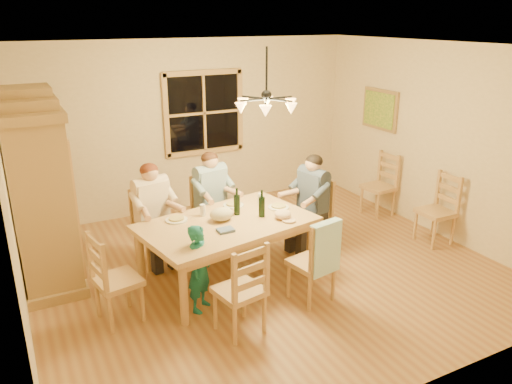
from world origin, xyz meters
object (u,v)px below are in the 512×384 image
chair_end_left (119,293)px  wine_bottle_a (237,201)px  chair_near_right (311,275)px  adult_woman (152,202)px  chandelier (266,104)px  chair_far_left (155,241)px  chair_spare_front (434,222)px  chair_spare_back (378,196)px  chair_end_right (311,229)px  chair_near_left (240,304)px  chair_far_right (212,225)px  child (200,268)px  adult_plaid_man (211,188)px  adult_slate_man (312,191)px  wine_bottle_b (262,203)px  dining_table (227,229)px  armoire (41,196)px

chair_end_left → wine_bottle_a: size_ratio=3.00×
chair_near_right → adult_woman: adult_woman is taller
chandelier → chair_far_left: 2.27m
chair_spare_front → chair_near_right: bearing=102.9°
adult_woman → chair_spare_back: 3.68m
chair_near_right → wine_bottle_a: bearing=104.5°
chair_end_right → adult_woman: size_ratio=1.13×
chandelier → chair_near_left: size_ratio=0.78×
chair_far_left → wine_bottle_a: 1.25m
chair_far_right → child: bearing=52.7°
chair_far_right → chair_end_left: size_ratio=1.00×
chair_spare_front → adult_plaid_man: bearing=66.1°
chair_far_left → adult_slate_man: (1.98, -0.58, 0.54)m
child → chair_spare_front: (3.51, 0.09, -0.19)m
wine_bottle_b → chair_spare_back: size_ratio=0.33×
chair_far_left → adult_slate_man: adult_slate_man is taller
chandelier → chair_far_right: chandelier is taller
adult_woman → child: size_ratio=0.89×
chair_end_left → chair_spare_back: (4.33, 1.09, 0.00)m
chair_near_right → adult_woman: 2.16m
chair_end_right → chair_spare_front: (1.66, -0.60, 0.00)m
chair_near_right → wine_bottle_b: size_ratio=3.00×
adult_woman → adult_slate_man: bearing=153.4°
chair_spare_front → chair_end_left: bearing=90.2°
dining_table → chair_far_right: chair_far_right is taller
chair_near_left → wine_bottle_b: bearing=41.4°
chair_end_right → child: 1.99m
chandelier → child: chandelier is taller
chair_far_left → adult_woman: (-0.00, -0.00, 0.54)m
wine_bottle_b → chair_near_left: bearing=-128.3°
chair_far_right → wine_bottle_b: size_ratio=3.00×
adult_plaid_man → wine_bottle_a: (-0.01, -0.83, 0.08)m
armoire → chair_end_left: size_ratio=2.32×
chair_spare_back → chair_end_left: bearing=99.9°
adult_woman → armoire: bearing=-19.7°
child → chair_spare_back: size_ratio=0.99×
chair_far_left → dining_table: bearing=117.9°
chair_near_right → adult_plaid_man: adult_plaid_man is taller
chair_near_left → adult_woman: (-0.33, 1.82, 0.54)m
chair_far_left → adult_plaid_man: adult_plaid_man is taller
chair_end_left → adult_plaid_man: size_ratio=1.13×
chandelier → chair_near_left: 2.24m
armoire → chair_end_right: bearing=-13.6°
wine_bottle_a → child: 1.03m
armoire → chair_end_right: 3.39m
chair_end_left → wine_bottle_a: bearing=93.9°
chair_near_right → adult_plaid_man: 1.93m
chair_far_left → chair_far_right: (0.86, 0.16, 0.00)m
chair_far_left → chair_near_left: (0.33, -1.82, 0.00)m
chair_end_left → adult_slate_man: adult_slate_man is taller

